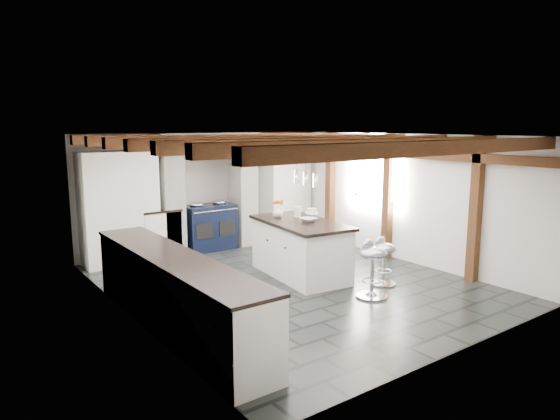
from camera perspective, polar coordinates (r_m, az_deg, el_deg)
ground at (r=7.92m, az=1.12°, el=-8.34°), size 6.00×6.00×0.00m
room_shell at (r=8.52m, az=-7.90°, el=0.24°), size 6.00×6.03×6.00m
range_cooker at (r=10.00m, az=-8.15°, el=-1.85°), size 1.00×0.63×0.99m
kitchen_island at (r=8.19m, az=2.32°, el=-4.34°), size 1.17×1.95×1.22m
bar_stool_near at (r=7.90m, az=11.74°, el=-5.12°), size 0.42×0.42×0.74m
bar_stool_far at (r=7.28m, az=10.45°, el=-5.89°), size 0.49×0.49×0.84m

